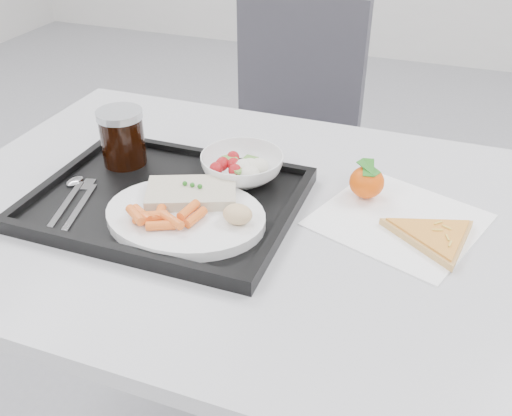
% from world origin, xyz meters
% --- Properties ---
extents(table, '(1.20, 0.80, 0.75)m').
position_xyz_m(table, '(0.00, 0.30, 0.68)').
color(table, '#B6B6B8').
rests_on(table, ground).
extents(chair, '(0.48, 0.48, 0.93)m').
position_xyz_m(chair, '(-0.19, 1.04, 0.54)').
color(chair, '#37363D').
rests_on(chair, ground).
extents(tray, '(0.45, 0.35, 0.03)m').
position_xyz_m(tray, '(-0.17, 0.26, 0.76)').
color(tray, black).
rests_on(tray, table).
extents(dinner_plate, '(0.27, 0.27, 0.02)m').
position_xyz_m(dinner_plate, '(-0.11, 0.21, 0.77)').
color(dinner_plate, white).
rests_on(dinner_plate, tray).
extents(fish_fillet, '(0.17, 0.14, 0.03)m').
position_xyz_m(fish_fillet, '(-0.11, 0.25, 0.79)').
color(fish_fillet, beige).
rests_on(fish_fillet, dinner_plate).
extents(bread_roll, '(0.06, 0.05, 0.03)m').
position_xyz_m(bread_roll, '(-0.01, 0.21, 0.80)').
color(bread_roll, tan).
rests_on(bread_roll, dinner_plate).
extents(salad_bowl, '(0.15, 0.15, 0.05)m').
position_xyz_m(salad_bowl, '(-0.07, 0.37, 0.79)').
color(salad_bowl, white).
rests_on(salad_bowl, tray).
extents(cola_glass, '(0.09, 0.09, 0.11)m').
position_xyz_m(cola_glass, '(-0.31, 0.35, 0.82)').
color(cola_glass, black).
rests_on(cola_glass, tray).
extents(cutlery, '(0.10, 0.17, 0.01)m').
position_xyz_m(cutlery, '(-0.32, 0.21, 0.77)').
color(cutlery, silver).
rests_on(cutlery, tray).
extents(napkin, '(0.32, 0.31, 0.00)m').
position_xyz_m(napkin, '(0.22, 0.35, 0.75)').
color(napkin, white).
rests_on(napkin, table).
extents(tangerine, '(0.07, 0.07, 0.07)m').
position_xyz_m(tangerine, '(0.16, 0.40, 0.79)').
color(tangerine, '#FE8902').
rests_on(tangerine, napkin).
extents(pizza_slice, '(0.21, 0.21, 0.02)m').
position_xyz_m(pizza_slice, '(0.28, 0.31, 0.76)').
color(pizza_slice, tan).
rests_on(pizza_slice, napkin).
extents(carrot_pile, '(0.12, 0.08, 0.03)m').
position_xyz_m(carrot_pile, '(-0.13, 0.17, 0.80)').
color(carrot_pile, orange).
rests_on(carrot_pile, dinner_plate).
extents(salad_contents, '(0.10, 0.07, 0.03)m').
position_xyz_m(salad_contents, '(-0.06, 0.35, 0.80)').
color(salad_contents, '#A11418').
rests_on(salad_contents, salad_bowl).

